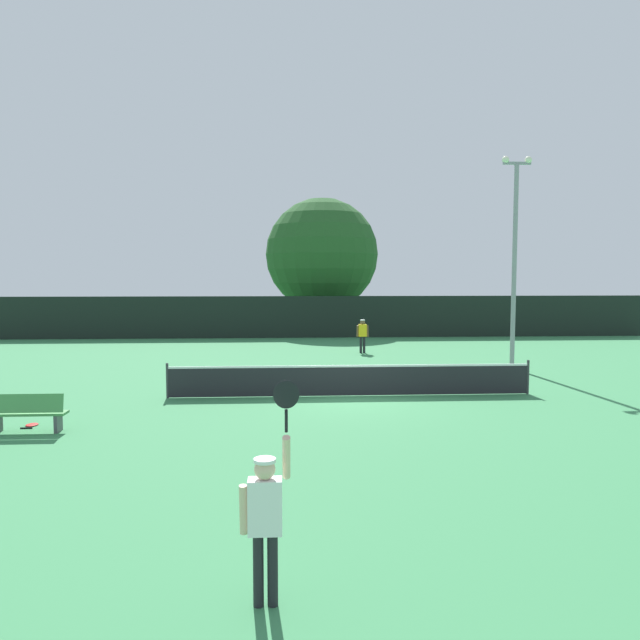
% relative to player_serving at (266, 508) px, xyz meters
% --- Properties ---
extents(ground_plane, '(120.00, 120.00, 0.00)m').
position_rel_player_serving_xyz_m(ground_plane, '(2.19, 11.36, -1.12)').
color(ground_plane, '#387F4C').
extents(tennis_net, '(11.21, 0.08, 1.07)m').
position_rel_player_serving_xyz_m(tennis_net, '(2.19, 11.36, -0.61)').
color(tennis_net, '#232328').
rests_on(tennis_net, ground).
extents(perimeter_fence, '(39.50, 0.12, 2.47)m').
position_rel_player_serving_xyz_m(perimeter_fence, '(2.19, 28.31, 0.11)').
color(perimeter_fence, black).
rests_on(perimeter_fence, ground).
extents(player_serving, '(0.68, 0.40, 2.54)m').
position_rel_player_serving_xyz_m(player_serving, '(0.00, 0.00, 0.00)').
color(player_serving, white).
rests_on(player_serving, ground).
extents(player_receiving, '(0.57, 0.23, 1.60)m').
position_rel_player_serving_xyz_m(player_receiving, '(3.85, 21.31, -0.15)').
color(player_receiving, yellow).
rests_on(player_receiving, ground).
extents(tennis_ball, '(0.07, 0.07, 0.07)m').
position_rel_player_serving_xyz_m(tennis_ball, '(2.13, 13.67, -1.09)').
color(tennis_ball, '#CCE033').
rests_on(tennis_ball, ground).
extents(spare_racket, '(0.28, 0.52, 0.04)m').
position_rel_player_serving_xyz_m(spare_racket, '(-6.08, 8.25, -1.10)').
color(spare_racket, black).
rests_on(spare_racket, ground).
extents(courtside_bench, '(1.80, 0.44, 0.95)m').
position_rel_player_serving_xyz_m(courtside_bench, '(-5.90, 7.60, -0.64)').
color(courtside_bench, '#478C4C').
rests_on(courtside_bench, ground).
extents(light_pole, '(1.18, 0.28, 8.32)m').
position_rel_player_serving_xyz_m(light_pole, '(9.19, 16.32, 3.60)').
color(light_pole, gray).
rests_on(light_pole, ground).
extents(large_tree, '(7.62, 7.62, 8.93)m').
position_rel_player_serving_xyz_m(large_tree, '(2.65, 33.70, 3.99)').
color(large_tree, brown).
rests_on(large_tree, ground).
extents(parked_car_near, '(2.23, 4.34, 1.69)m').
position_rel_player_serving_xyz_m(parked_car_near, '(4.51, 35.33, -0.35)').
color(parked_car_near, black).
rests_on(parked_car_near, ground).
extents(parked_car_mid, '(2.33, 4.38, 1.69)m').
position_rel_player_serving_xyz_m(parked_car_mid, '(12.00, 36.43, -0.35)').
color(parked_car_mid, red).
rests_on(parked_car_mid, ground).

